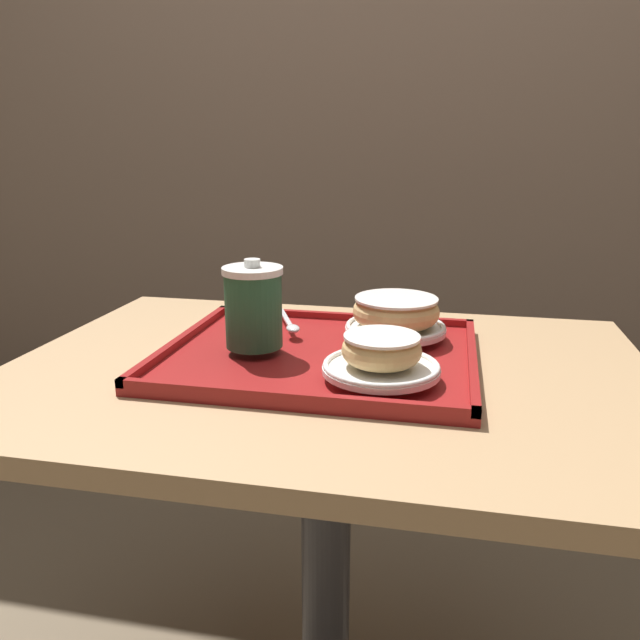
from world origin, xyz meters
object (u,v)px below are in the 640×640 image
object	(u,v)px
donut_chocolate_glazed	(382,349)
spoon	(291,325)
donut_plain	(396,311)
coffee_cup_front	(254,306)

from	to	relation	value
donut_chocolate_glazed	spoon	xyz separation A→B (m)	(-0.17, 0.18, -0.03)
donut_plain	coffee_cup_front	bearing A→B (deg)	-150.26
spoon	donut_chocolate_glazed	bearing A→B (deg)	20.15
donut_chocolate_glazed	spoon	world-z (taller)	donut_chocolate_glazed
donut_chocolate_glazed	coffee_cup_front	bearing A→B (deg)	159.50
coffee_cup_front	donut_plain	distance (m)	0.24
coffee_cup_front	donut_plain	bearing A→B (deg)	29.74
coffee_cup_front	donut_chocolate_glazed	xyz separation A→B (m)	(0.20, -0.08, -0.03)
spoon	donut_plain	bearing A→B (deg)	70.68
donut_chocolate_glazed	spoon	bearing A→B (deg)	133.97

